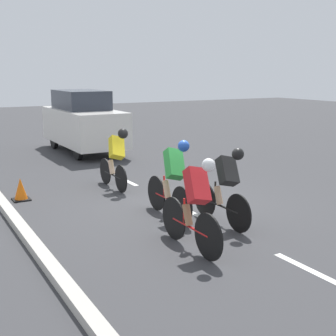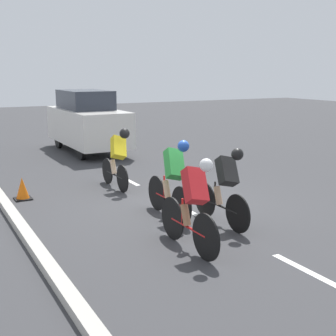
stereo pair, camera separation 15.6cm
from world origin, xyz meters
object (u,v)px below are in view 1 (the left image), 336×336
(cyclist_yellow, at_px, (116,156))
(traffic_cone, at_px, (21,190))
(cyclist_red, at_px, (195,203))
(support_car, at_px, (83,121))
(cyclist_black, at_px, (225,184))
(cyclist_green, at_px, (173,177))

(cyclist_yellow, height_order, traffic_cone, cyclist_yellow)
(cyclist_red, bearing_deg, support_car, -99.15)
(cyclist_black, height_order, support_car, support_car)
(cyclist_yellow, distance_m, cyclist_green, 2.59)
(cyclist_yellow, relative_size, cyclist_green, 0.95)
(traffic_cone, bearing_deg, cyclist_red, 112.05)
(traffic_cone, bearing_deg, cyclist_yellow, 178.00)
(cyclist_black, distance_m, cyclist_red, 1.38)
(cyclist_red, relative_size, support_car, 0.41)
(cyclist_black, bearing_deg, cyclist_red, 33.94)
(cyclist_yellow, distance_m, cyclist_black, 3.50)
(support_car, xyz_separation_m, traffic_cone, (3.27, 5.28, -0.82))
(cyclist_yellow, bearing_deg, cyclist_black, 100.96)
(cyclist_yellow, relative_size, cyclist_black, 0.93)
(cyclist_black, height_order, cyclist_red, cyclist_red)
(cyclist_black, xyz_separation_m, traffic_cone, (2.88, -3.51, -0.52))
(traffic_cone, bearing_deg, support_car, -121.81)
(cyclist_red, distance_m, traffic_cone, 4.65)
(cyclist_black, xyz_separation_m, support_car, (-0.39, -8.79, 0.30))
(cyclist_red, bearing_deg, cyclist_green, -108.36)
(cyclist_black, distance_m, traffic_cone, 4.57)
(cyclist_red, distance_m, cyclist_green, 1.70)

